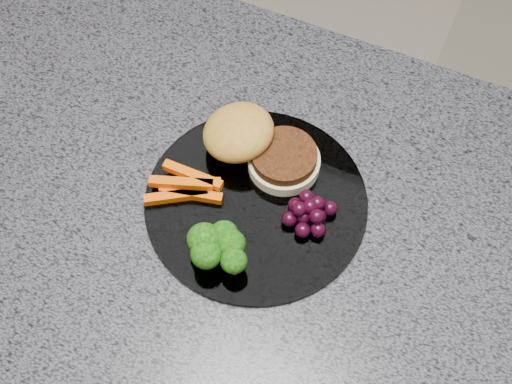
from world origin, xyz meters
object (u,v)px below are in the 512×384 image
Objects in this scene: grape_bunch at (309,212)px; plate at (256,202)px; island_cabinet at (297,361)px; burger at (255,144)px.

plate is at bearing -176.85° from grape_bunch.
grape_bunch is (-0.02, 0.01, 0.49)m from island_cabinet.
plate is 4.57× the size of grape_bunch.
burger reaches higher than plate.
grape_bunch reaches higher than island_cabinet.
burger reaches higher than grape_bunch.
burger is at bearing 147.56° from island_cabinet.
plate is (-0.08, 0.01, 0.47)m from island_cabinet.
burger reaches higher than island_cabinet.
grape_bunch is (0.09, -0.06, -0.01)m from burger.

